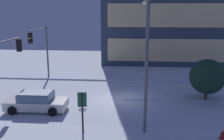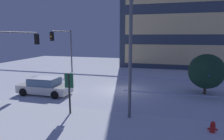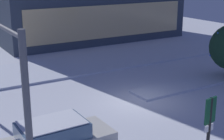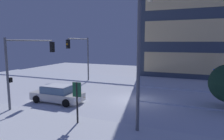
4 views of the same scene
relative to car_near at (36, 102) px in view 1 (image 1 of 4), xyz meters
The scene contains 10 objects.
ground 6.96m from the car_near, 26.26° to the left, with size 52.00×52.00×0.00m, color silver.
curb_strip_far 12.92m from the car_near, 61.22° to the left, with size 52.00×5.20×0.14m, color silver.
median_strip 11.57m from the car_near, 18.44° to the left, with size 9.00×1.80×0.14m, color silver.
car_near is the anchor object (origin of this frame).
traffic_light_corner_near_left 3.87m from the car_near, 149.01° to the right, with size 0.32×5.62×5.58m.
traffic_light_corner_far_left 8.53m from the car_near, 105.98° to the left, with size 0.32×4.91×5.84m.
street_lamp_arched 9.70m from the car_near, 16.82° to the right, with size 0.56×3.08×8.47m.
fire_hydrant 13.21m from the car_near, 17.33° to the right, with size 0.48×0.26×0.74m.
parking_info_sign 5.69m from the car_near, 39.96° to the right, with size 0.55×0.14×2.78m.
decorated_tree_median 14.01m from the car_near, 13.54° to the left, with size 2.95×3.01×3.60m.
Camera 1 is at (1.04, -21.15, 7.63)m, focal length 41.28 mm.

